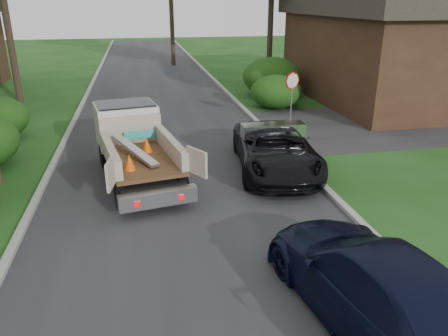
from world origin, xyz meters
TOP-DOWN VIEW (x-y plane):
  - ground at (0.00, 0.00)m, footprint 120.00×120.00m
  - road at (0.00, 10.00)m, footprint 8.00×90.00m
  - side_street at (12.00, 9.00)m, footprint 16.00×7.00m
  - curb_left at (-4.10, 10.00)m, footprint 0.20×90.00m
  - curb_right at (4.10, 10.00)m, footprint 0.20×90.00m
  - stop_sign at (5.20, 9.00)m, footprint 0.71×0.32m
  - house_right at (13.00, 14.00)m, footprint 9.72×12.96m
  - hedge_right_a at (5.80, 13.00)m, footprint 2.60×2.60m
  - hedge_right_b at (6.50, 16.00)m, footprint 3.38×3.38m
  - flatbed_truck at (-1.40, 5.29)m, footprint 3.17×5.72m
  - black_pickup at (3.13, 4.50)m, footprint 3.07×5.48m
  - navy_suv at (2.60, -2.77)m, footprint 2.78×5.41m

SIDE VIEW (x-z plane):
  - ground at x=0.00m, z-range 0.00..0.00m
  - road at x=0.00m, z-range -0.01..0.01m
  - side_street at x=12.00m, z-range 0.00..0.02m
  - curb_left at x=-4.10m, z-range 0.00..0.12m
  - curb_right at x=4.10m, z-range 0.00..0.12m
  - black_pickup at x=3.13m, z-range 0.00..1.45m
  - navy_suv at x=2.60m, z-range 0.00..1.50m
  - hedge_right_a at x=5.80m, z-range 0.00..1.70m
  - hedge_right_b at x=6.50m, z-range 0.00..2.21m
  - flatbed_truck at x=-1.40m, z-range 0.09..2.14m
  - stop_sign at x=5.20m, z-range 0.54..3.02m
  - house_right at x=13.00m, z-range 0.06..6.26m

